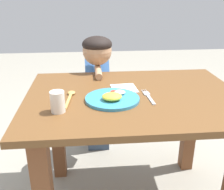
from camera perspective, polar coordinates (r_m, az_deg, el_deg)
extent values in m
cube|color=brown|center=(1.35, 4.76, -0.50)|extent=(1.09, 0.80, 0.03)
cube|color=brown|center=(1.77, -11.67, -7.76)|extent=(0.08, 0.08, 0.67)
cube|color=brown|center=(1.88, 16.39, -6.37)|extent=(0.08, 0.08, 0.67)
cylinder|color=teal|center=(1.27, 0.07, -0.83)|extent=(0.26, 0.26, 0.02)
ellipsoid|color=yellow|center=(1.24, -0.03, -0.33)|extent=(0.09, 0.08, 0.03)
ellipsoid|color=red|center=(1.31, 0.42, 0.67)|extent=(0.04, 0.03, 0.02)
ellipsoid|color=#F1E9CE|center=(1.31, 1.59, 0.60)|extent=(0.06, 0.05, 0.02)
cube|color=silver|center=(1.29, 8.37, -1.02)|extent=(0.02, 0.12, 0.01)
cube|color=silver|center=(1.36, 7.42, 0.28)|extent=(0.03, 0.04, 0.01)
cylinder|color=silver|center=(1.39, 7.40, 0.89)|extent=(0.01, 0.04, 0.00)
cylinder|color=silver|center=(1.39, 6.99, 0.87)|extent=(0.01, 0.04, 0.00)
cylinder|color=silver|center=(1.39, 6.58, 0.85)|extent=(0.01, 0.04, 0.00)
cylinder|color=tan|center=(1.26, -9.47, -1.36)|extent=(0.03, 0.17, 0.02)
ellipsoid|color=tan|center=(1.36, -8.74, 0.48)|extent=(0.04, 0.05, 0.02)
cylinder|color=silver|center=(1.17, -11.64, -1.45)|extent=(0.06, 0.06, 0.09)
cube|color=#384B65|center=(2.08, -3.05, -5.21)|extent=(0.17, 0.12, 0.49)
cube|color=#3F72BF|center=(1.85, -3.18, 3.78)|extent=(0.17, 0.26, 0.31)
sphere|color=tan|center=(1.71, -3.21, 9.48)|extent=(0.19, 0.19, 0.19)
ellipsoid|color=black|center=(1.70, -3.24, 10.85)|extent=(0.19, 0.19, 0.10)
cylinder|color=tan|center=(1.64, -2.98, 5.01)|extent=(0.04, 0.21, 0.04)
cube|color=white|center=(1.42, 2.62, 1.42)|extent=(0.14, 0.15, 0.00)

